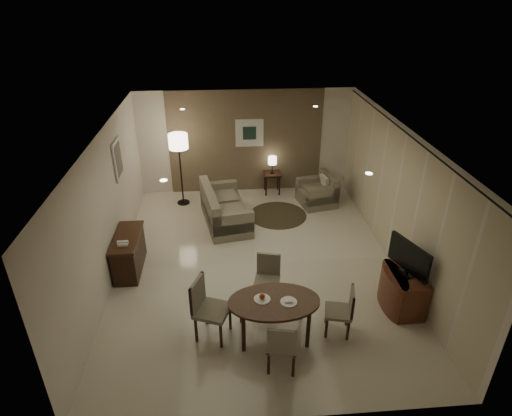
{
  "coord_description": "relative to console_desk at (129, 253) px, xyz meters",
  "views": [
    {
      "loc": [
        -0.6,
        -7.08,
        5.02
      ],
      "look_at": [
        0.0,
        0.2,
        1.15
      ],
      "focal_mm": 30.0,
      "sensor_mm": 36.0,
      "label": 1
    }
  ],
  "objects": [
    {
      "name": "room_shell",
      "position": [
        2.49,
        0.4,
        0.98
      ],
      "size": [
        5.5,
        7.0,
        2.7
      ],
      "color": "beige",
      "rests_on": "ground"
    },
    {
      "name": "taupe_accent",
      "position": [
        2.49,
        3.48,
        0.98
      ],
      "size": [
        3.96,
        0.03,
        2.7
      ],
      "primitive_type": "cube",
      "color": "brown",
      "rests_on": "wall_back"
    },
    {
      "name": "curtain_wall",
      "position": [
        5.17,
        0.0,
        0.95
      ],
      "size": [
        0.08,
        6.7,
        2.58
      ],
      "primitive_type": null,
      "color": "beige",
      "rests_on": "wall_right"
    },
    {
      "name": "curtain_rod",
      "position": [
        5.17,
        0.0,
        2.27
      ],
      "size": [
        0.03,
        6.8,
        0.03
      ],
      "primitive_type": "cylinder",
      "rotation": [
        1.57,
        0.0,
        0.0
      ],
      "color": "black",
      "rests_on": "wall_right"
    },
    {
      "name": "art_back_frame",
      "position": [
        2.59,
        3.46,
        1.23
      ],
      "size": [
        0.72,
        0.03,
        0.72
      ],
      "primitive_type": "cube",
      "color": "silver",
      "rests_on": "wall_back"
    },
    {
      "name": "art_back_canvas",
      "position": [
        2.59,
        3.44,
        1.23
      ],
      "size": [
        0.34,
        0.01,
        0.34
      ],
      "primitive_type": "cube",
      "color": "#192E25",
      "rests_on": "wall_back"
    },
    {
      "name": "art_left_frame",
      "position": [
        -0.23,
        1.2,
        1.48
      ],
      "size": [
        0.03,
        0.6,
        0.8
      ],
      "primitive_type": "cube",
      "color": "silver",
      "rests_on": "wall_left"
    },
    {
      "name": "art_left_canvas",
      "position": [
        -0.21,
        1.2,
        1.48
      ],
      "size": [
        0.01,
        0.46,
        0.64
      ],
      "primitive_type": "cube",
      "color": "gray",
      "rests_on": "wall_left"
    },
    {
      "name": "downlight_nl",
      "position": [
        1.09,
        -1.8,
        2.31
      ],
      "size": [
        0.1,
        0.1,
        0.01
      ],
      "primitive_type": "cylinder",
      "color": "white",
      "rests_on": "ceiling"
    },
    {
      "name": "downlight_nr",
      "position": [
        3.89,
        -1.8,
        2.31
      ],
      "size": [
        0.1,
        0.1,
        0.01
      ],
      "primitive_type": "cylinder",
      "color": "white",
      "rests_on": "ceiling"
    },
    {
      "name": "downlight_fl",
      "position": [
        1.09,
        1.8,
        2.31
      ],
      "size": [
        0.1,
        0.1,
        0.01
      ],
      "primitive_type": "cylinder",
      "color": "white",
      "rests_on": "ceiling"
    },
    {
      "name": "downlight_fr",
      "position": [
        3.89,
        1.8,
        2.31
      ],
      "size": [
        0.1,
        0.1,
        0.01
      ],
      "primitive_type": "cylinder",
      "color": "white",
      "rests_on": "ceiling"
    },
    {
      "name": "console_desk",
      "position": [
        0.0,
        0.0,
        0.0
      ],
      "size": [
        0.48,
        1.2,
        0.75
      ],
      "primitive_type": null,
      "color": "#452616",
      "rests_on": "floor"
    },
    {
      "name": "telephone",
      "position": [
        0.0,
        -0.3,
        0.43
      ],
      "size": [
        0.2,
        0.14,
        0.09
      ],
      "primitive_type": null,
      "color": "white",
      "rests_on": "console_desk"
    },
    {
      "name": "tv_cabinet",
      "position": [
        4.89,
        -1.5,
        -0.03
      ],
      "size": [
        0.48,
        0.9,
        0.7
      ],
      "primitive_type": null,
      "color": "brown",
      "rests_on": "floor"
    },
    {
      "name": "flat_tv",
      "position": [
        4.87,
        -1.5,
        0.65
      ],
      "size": [
        0.36,
        0.85,
        0.6
      ],
      "primitive_type": null,
      "rotation": [
        0.0,
        0.0,
        0.35
      ],
      "color": "black",
      "rests_on": "tv_cabinet"
    },
    {
      "name": "dining_table",
      "position": [
        2.59,
        -1.98,
        -0.04
      ],
      "size": [
        1.43,
        0.9,
        0.67
      ],
      "primitive_type": null,
      "color": "#452616",
      "rests_on": "floor"
    },
    {
      "name": "chair_near",
      "position": [
        2.64,
        -2.63,
        0.07
      ],
      "size": [
        0.51,
        0.51,
        0.88
      ],
      "primitive_type": null,
      "rotation": [
        0.0,
        0.0,
        2.94
      ],
      "color": "gray",
      "rests_on": "floor"
    },
    {
      "name": "chair_far",
      "position": [
        2.56,
        -1.19,
        0.07
      ],
      "size": [
        0.52,
        0.52,
        0.89
      ],
      "primitive_type": null,
      "rotation": [
        0.0,
        0.0,
        -0.24
      ],
      "color": "gray",
      "rests_on": "floor"
    },
    {
      "name": "chair_left",
      "position": [
        1.64,
        -1.92,
        0.14
      ],
      "size": [
        0.65,
        0.65,
        1.03
      ],
      "primitive_type": null,
      "rotation": [
        0.0,
        0.0,
        1.19
      ],
      "color": "gray",
      "rests_on": "floor"
    },
    {
      "name": "chair_right",
      "position": [
        3.61,
        -2.0,
        0.04
      ],
      "size": [
        0.49,
        0.49,
        0.84
      ],
      "primitive_type": null,
      "rotation": [
        0.0,
        0.0,
        -1.8
      ],
      "color": "gray",
      "rests_on": "floor"
    },
    {
      "name": "plate_a",
      "position": [
        2.41,
        -1.93,
        0.3
      ],
      "size": [
        0.26,
        0.26,
        0.02
      ],
      "primitive_type": "cylinder",
      "color": "white",
      "rests_on": "dining_table"
    },
    {
      "name": "plate_b",
      "position": [
        2.81,
        -2.03,
        0.3
      ],
      "size": [
        0.26,
        0.26,
        0.02
      ],
      "primitive_type": "cylinder",
      "color": "white",
      "rests_on": "dining_table"
    },
    {
      "name": "fruit_apple",
      "position": [
        2.41,
        -1.93,
        0.36
      ],
      "size": [
        0.09,
        0.09,
        0.09
      ],
      "primitive_type": "sphere",
      "color": "#993811",
      "rests_on": "plate_a"
    },
    {
      "name": "napkin",
      "position": [
        2.81,
        -2.03,
        0.33
      ],
      "size": [
        0.12,
        0.08,
        0.03
      ],
      "primitive_type": "cube",
      "color": "white",
      "rests_on": "plate_b"
    },
    {
      "name": "round_rug",
      "position": [
        3.17,
        1.94,
        -0.37
      ],
      "size": [
        1.38,
        1.38,
        0.01
      ],
      "primitive_type": "cylinder",
      "color": "#443926",
      "rests_on": "floor"
    },
    {
      "name": "sofa",
      "position": [
        1.9,
        1.72,
        0.05
      ],
      "size": [
        1.96,
        1.23,
        0.86
      ],
      "primitive_type": null,
      "rotation": [
        0.0,
        0.0,
        1.75
      ],
      "color": "gray",
      "rests_on": "floor"
    },
    {
      "name": "armchair",
      "position": [
        4.22,
        2.47,
        0.01
      ],
      "size": [
        0.98,
        1.02,
        0.78
      ],
      "primitive_type": null,
      "rotation": [
        0.0,
        0.0,
        -1.37
      ],
      "color": "gray",
      "rests_on": "floor"
    },
    {
      "name": "side_table",
      "position": [
        3.17,
        3.23,
        -0.09
      ],
      "size": [
        0.44,
        0.44,
        0.56
      ],
      "primitive_type": null,
      "color": "black",
      "rests_on": "floor"
    },
    {
      "name": "table_lamp",
      "position": [
        3.17,
        3.24,
        0.44
      ],
      "size": [
        0.22,
        0.22,
        0.5
      ],
      "primitive_type": null,
      "color": "#FFEAC1",
      "rests_on": "side_table"
    },
    {
      "name": "floor_lamp",
      "position": [
        0.84,
        2.79,
        0.54
      ],
      "size": [
        0.46,
        0.46,
        1.83
      ],
      "primitive_type": null,
      "color": "#FFE5B7",
      "rests_on": "floor"
    }
  ]
}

